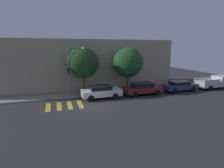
{
  "coord_description": "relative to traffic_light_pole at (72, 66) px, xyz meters",
  "views": [
    {
      "loc": [
        -3.41,
        -16.37,
        5.64
      ],
      "look_at": [
        2.67,
        2.1,
        1.6
      ],
      "focal_mm": 28.0,
      "sensor_mm": 36.0,
      "label": 1
    }
  ],
  "objects": [
    {
      "name": "tree_near_corner",
      "position": [
        1.4,
        0.65,
        0.3
      ],
      "size": [
        3.6,
        3.6,
        5.75
      ],
      "color": "#4C3823",
      "rests_on": "ground"
    },
    {
      "name": "building_row",
      "position": [
        1.6,
        5.31,
        -0.28
      ],
      "size": [
        26.0,
        6.0,
        6.72
      ],
      "primitive_type": "cube",
      "color": "gray",
      "rests_on": "ground"
    },
    {
      "name": "pickup_truck",
      "position": [
        19.85,
        -1.27,
        -2.74
      ],
      "size": [
        5.55,
        2.09,
        1.72
      ],
      "color": "#BCBCC1",
      "rests_on": "ground"
    },
    {
      "name": "sidewalk",
      "position": [
        1.6,
        0.87,
        -3.57
      ],
      "size": [
        26.0,
        2.08,
        0.14
      ],
      "primitive_type": "cube",
      "color": "gray",
      "rests_on": "ground"
    },
    {
      "name": "sedan_middle",
      "position": [
        8.22,
        -1.27,
        -2.83
      ],
      "size": [
        4.68,
        1.81,
        1.53
      ],
      "color": "maroon",
      "rests_on": "ground"
    },
    {
      "name": "ground_plane",
      "position": [
        1.6,
        -3.37,
        -3.64
      ],
      "size": [
        60.0,
        60.0,
        0.0
      ],
      "primitive_type": "plane",
      "color": "#2D2B30"
    },
    {
      "name": "sedan_near_corner",
      "position": [
        3.0,
        -1.27,
        -2.83
      ],
      "size": [
        4.44,
        1.82,
        1.5
      ],
      "color": "silver",
      "rests_on": "ground"
    },
    {
      "name": "tree_midblock",
      "position": [
        7.03,
        0.65,
        0.18
      ],
      "size": [
        3.79,
        3.79,
        5.72
      ],
      "color": "brown",
      "rests_on": "ground"
    },
    {
      "name": "sedan_far_end",
      "position": [
        13.66,
        -1.27,
        -2.88
      ],
      "size": [
        4.61,
        1.82,
        1.38
      ],
      "color": "#2D3351",
      "rests_on": "ground"
    },
    {
      "name": "crosswalk",
      "position": [
        -1.13,
        -2.57,
        -3.64
      ],
      "size": [
        3.53,
        2.6,
        0.0
      ],
      "color": "gold",
      "rests_on": "ground"
    },
    {
      "name": "traffic_light_pole",
      "position": [
        0.0,
        0.0,
        0.0
      ],
      "size": [
        2.24,
        0.56,
        5.76
      ],
      "color": "slate",
      "rests_on": "ground"
    }
  ]
}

